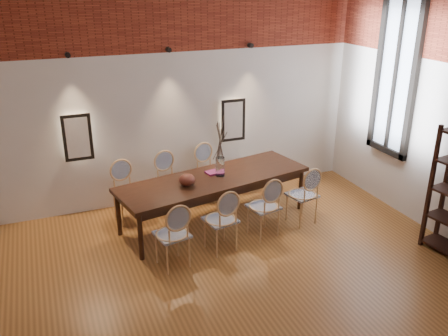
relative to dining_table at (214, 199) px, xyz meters
name	(u,v)px	position (x,y,z in m)	size (l,w,h in m)	color
floor	(244,325)	(-0.56, -2.39, -0.39)	(7.00, 7.00, 0.02)	#9C612C
wall_back	(156,84)	(-0.56, 1.16, 1.62)	(7.00, 0.10, 4.00)	silver
brick_band_back	(152,2)	(-0.56, 1.09, 2.88)	(7.00, 0.02, 1.50)	maroon
niche_left	(77,137)	(-1.86, 1.06, 0.93)	(0.36, 0.06, 0.66)	#FFEAC6
niche_right	(233,120)	(0.74, 1.06, 0.93)	(0.36, 0.06, 0.66)	#FFEAC6
spot_fixture_left	(68,55)	(-1.86, 1.03, 2.17)	(0.08, 0.08, 0.10)	black
spot_fixture_mid	(168,50)	(-0.36, 1.03, 2.17)	(0.08, 0.08, 0.10)	black
spot_fixture_right	(251,45)	(1.04, 1.03, 2.17)	(0.08, 0.08, 0.10)	black
window_glass	(396,77)	(2.90, -0.39, 1.77)	(0.02, 0.78, 2.38)	silver
window_frame	(395,77)	(2.88, -0.39, 1.77)	(0.08, 0.90, 2.50)	black
window_mullion	(395,77)	(2.88, -0.39, 1.77)	(0.06, 0.06, 2.40)	black
dining_table	(214,199)	(0.00, 0.00, 0.00)	(3.00, 0.96, 0.75)	black
chair_near_a	(172,234)	(-0.96, -0.96, 0.09)	(0.44, 0.44, 0.94)	tan
chair_near_b	(220,219)	(-0.22, -0.82, 0.09)	(0.44, 0.44, 0.94)	tan
chair_near_c	(264,206)	(0.51, -0.68, 0.09)	(0.44, 0.44, 0.94)	tan
chair_near_d	(302,195)	(1.25, -0.53, 0.09)	(0.44, 0.44, 0.94)	tan
chair_far_a	(127,193)	(-1.25, 0.53, 0.09)	(0.44, 0.44, 0.94)	tan
chair_far_b	(170,183)	(-0.51, 0.68, 0.09)	(0.44, 0.44, 0.94)	tan
chair_far_c	(210,173)	(0.22, 0.82, 0.09)	(0.44, 0.44, 0.94)	tan
chair_far_d	(245,165)	(0.96, 0.96, 0.09)	(0.44, 0.44, 0.94)	tan
vase	(220,167)	(0.10, 0.02, 0.53)	(0.14, 0.14, 0.30)	silver
dried_branches	(220,139)	(0.10, 0.02, 0.98)	(0.50, 0.50, 0.70)	#45352C
bowl	(187,180)	(-0.48, -0.14, 0.46)	(0.24, 0.24, 0.18)	#5C251A
book	(214,172)	(0.06, 0.16, 0.39)	(0.26, 0.18, 0.03)	#7D225E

